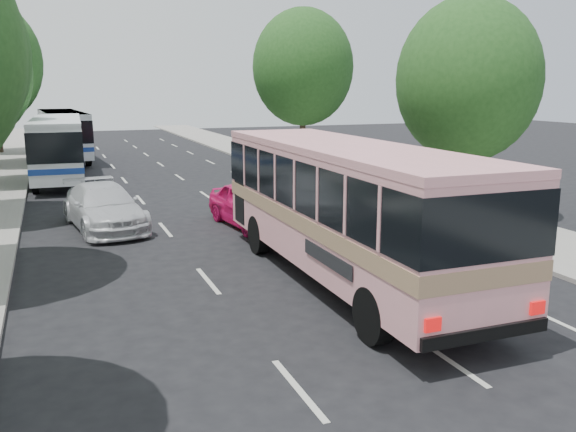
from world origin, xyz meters
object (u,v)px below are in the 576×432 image
white_pickup (104,207)px  tour_coach_front (58,143)px  pink_bus (346,197)px  tour_coach_rear (63,131)px  pink_taxi (251,205)px

white_pickup → tour_coach_front: (-1.19, 12.07, 1.18)m
pink_bus → white_pickup: (-5.09, 8.16, -1.38)m
tour_coach_front → tour_coach_rear: size_ratio=1.00×
pink_taxi → tour_coach_rear: 23.60m
tour_coach_rear → tour_coach_front: bearing=-97.3°
pink_bus → white_pickup: size_ratio=2.07×
white_pickup → tour_coach_rear: 21.51m
pink_bus → pink_taxi: pink_bus is taller
pink_taxi → pink_bus: bearing=-93.9°
white_pickup → tour_coach_front: 12.19m
tour_coach_rear → white_pickup: bearing=-92.5°
pink_bus → tour_coach_rear: size_ratio=0.99×
tour_coach_front → tour_coach_rear: 9.40m
white_pickup → tour_coach_front: bearing=87.7°
pink_bus → tour_coach_rear: 30.19m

